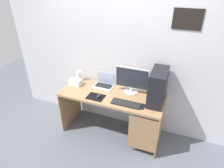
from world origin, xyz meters
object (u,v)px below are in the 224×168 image
(keyboard, at_px, (126,104))
(laptop, at_px, (104,83))
(mouse_left, at_px, (99,96))
(speaker, at_px, (79,76))
(monitor, at_px, (132,80))
(pc_tower, at_px, (158,87))
(cell_phone, at_px, (142,106))
(projector, at_px, (76,82))

(keyboard, bearing_deg, laptop, 143.55)
(laptop, xyz_separation_m, mouse_left, (0.06, -0.34, -0.02))
(speaker, distance_m, keyboard, 1.05)
(monitor, height_order, laptop, monitor)
(pc_tower, xyz_separation_m, keyboard, (-0.38, -0.23, -0.23))
(monitor, height_order, cell_phone, monitor)
(laptop, height_order, keyboard, laptop)
(laptop, height_order, cell_phone, laptop)
(speaker, xyz_separation_m, keyboard, (0.97, -0.39, -0.07))
(keyboard, bearing_deg, speaker, 158.22)
(projector, distance_m, mouse_left, 0.56)
(monitor, bearing_deg, speaker, 177.08)
(pc_tower, distance_m, laptop, 0.91)
(cell_phone, bearing_deg, keyboard, -174.21)
(speaker, xyz_separation_m, mouse_left, (0.54, -0.37, -0.06))
(laptop, distance_m, speaker, 0.48)
(pc_tower, height_order, mouse_left, pc_tower)
(projector, bearing_deg, laptop, 16.45)
(projector, height_order, mouse_left, projector)
(projector, bearing_deg, speaker, 97.13)
(keyboard, bearing_deg, projector, 166.49)
(monitor, xyz_separation_m, speaker, (-0.95, 0.05, -0.12))
(pc_tower, relative_size, monitor, 0.94)
(cell_phone, bearing_deg, monitor, 128.49)
(speaker, relative_size, keyboard, 0.40)
(mouse_left, bearing_deg, monitor, 38.14)
(speaker, bearing_deg, pc_tower, -6.87)
(laptop, bearing_deg, mouse_left, -80.23)
(projector, distance_m, cell_phone, 1.20)
(laptop, xyz_separation_m, keyboard, (0.49, -0.36, -0.03))
(pc_tower, distance_m, projector, 1.35)
(monitor, bearing_deg, laptop, 177.05)
(monitor, xyz_separation_m, keyboard, (0.03, -0.34, -0.20))
(laptop, height_order, mouse_left, laptop)
(monitor, distance_m, keyboard, 0.39)
(keyboard, distance_m, mouse_left, 0.44)
(mouse_left, distance_m, cell_phone, 0.66)
(monitor, relative_size, cell_phone, 3.99)
(speaker, xyz_separation_m, cell_phone, (1.20, -0.37, -0.08))
(keyboard, bearing_deg, mouse_left, 177.37)
(speaker, height_order, keyboard, speaker)
(monitor, relative_size, keyboard, 1.24)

